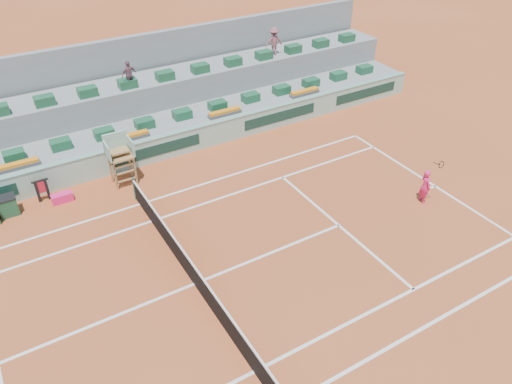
{
  "coord_description": "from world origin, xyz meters",
  "views": [
    {
      "loc": [
        -4.51,
        -11.79,
        12.62
      ],
      "look_at": [
        4.0,
        2.5,
        1.0
      ],
      "focal_mm": 35.0,
      "sensor_mm": 36.0,
      "label": 1
    }
  ],
  "objects_px": {
    "player_bag": "(62,198)",
    "umpire_chair": "(119,152)",
    "drink_cooler_a": "(8,206)",
    "tennis_player": "(425,186)"
  },
  "relations": [
    {
      "from": "player_bag",
      "to": "tennis_player",
      "type": "height_order",
      "value": "tennis_player"
    },
    {
      "from": "player_bag",
      "to": "tennis_player",
      "type": "bearing_deg",
      "value": -30.7
    },
    {
      "from": "drink_cooler_a",
      "to": "player_bag",
      "type": "bearing_deg",
      "value": -5.9
    },
    {
      "from": "player_bag",
      "to": "umpire_chair",
      "type": "relative_size",
      "value": 0.37
    },
    {
      "from": "player_bag",
      "to": "tennis_player",
      "type": "xyz_separation_m",
      "value": [
        13.29,
        -7.89,
        0.59
      ]
    },
    {
      "from": "player_bag",
      "to": "tennis_player",
      "type": "relative_size",
      "value": 0.39
    },
    {
      "from": "player_bag",
      "to": "drink_cooler_a",
      "type": "relative_size",
      "value": 1.05
    },
    {
      "from": "umpire_chair",
      "to": "tennis_player",
      "type": "distance_m",
      "value": 13.24
    },
    {
      "from": "player_bag",
      "to": "umpire_chair",
      "type": "bearing_deg",
      "value": 2.46
    },
    {
      "from": "umpire_chair",
      "to": "drink_cooler_a",
      "type": "distance_m",
      "value": 4.98
    }
  ]
}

